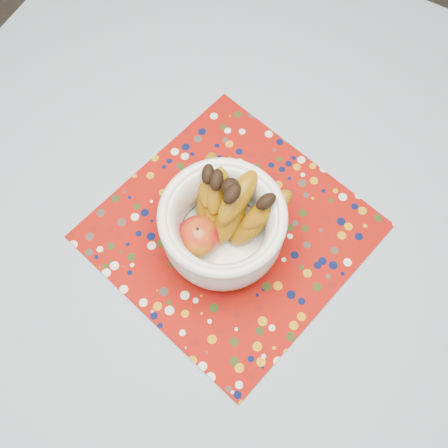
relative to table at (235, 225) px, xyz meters
The scene contains 4 objects.
table is the anchor object (origin of this frame).
tablecloth 0.08m from the table, ahead, with size 1.32×1.32×0.01m, color slate.
placemat 0.10m from the table, 72.19° to the right, with size 0.43×0.43×0.00m, color maroon.
fruit_bowl 0.18m from the table, 81.57° to the right, with size 0.24×0.23×0.18m.
Camera 1 is at (0.18, -0.36, 1.66)m, focal length 42.00 mm.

